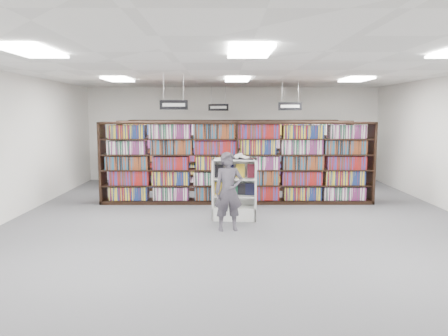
{
  "coord_description": "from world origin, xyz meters",
  "views": [
    {
      "loc": [
        -0.38,
        -9.18,
        2.31
      ],
      "look_at": [
        -0.34,
        0.5,
        1.1
      ],
      "focal_mm": 35.0,
      "sensor_mm": 36.0,
      "label": 1
    }
  ],
  "objects_px": {
    "open_book": "(239,157)",
    "endcap_display": "(235,198)",
    "bookshelf_row_near": "(237,163)",
    "shopper": "(229,192)"
  },
  "relations": [
    {
      "from": "endcap_display",
      "to": "open_book",
      "type": "distance_m",
      "value": 0.92
    },
    {
      "from": "bookshelf_row_near",
      "to": "open_book",
      "type": "distance_m",
      "value": 1.82
    },
    {
      "from": "bookshelf_row_near",
      "to": "open_book",
      "type": "relative_size",
      "value": 8.99
    },
    {
      "from": "bookshelf_row_near",
      "to": "endcap_display",
      "type": "xyz_separation_m",
      "value": [
        -0.1,
        -1.77,
        -0.59
      ]
    },
    {
      "from": "endcap_display",
      "to": "shopper",
      "type": "relative_size",
      "value": 0.86
    },
    {
      "from": "bookshelf_row_near",
      "to": "shopper",
      "type": "distance_m",
      "value": 2.73
    },
    {
      "from": "open_book",
      "to": "endcap_display",
      "type": "bearing_deg",
      "value": -179.79
    },
    {
      "from": "endcap_display",
      "to": "shopper",
      "type": "distance_m",
      "value": 1.0
    },
    {
      "from": "bookshelf_row_near",
      "to": "shopper",
      "type": "height_order",
      "value": "bookshelf_row_near"
    },
    {
      "from": "bookshelf_row_near",
      "to": "endcap_display",
      "type": "distance_m",
      "value": 1.86
    }
  ]
}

